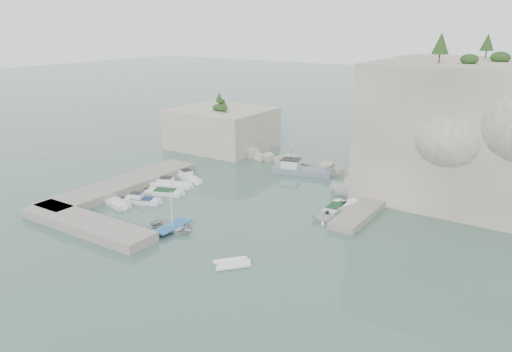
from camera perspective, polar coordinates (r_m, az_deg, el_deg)
The scene contains 22 objects.
ground at distance 59.49m, azimuth -3.22°, elevation -4.20°, with size 400.00×400.00×0.00m, color #45685D.
cliff_east at distance 69.17m, azimuth 24.48°, elevation 4.69°, with size 26.00×22.00×17.00m, color beige.
cliff_terrace at distance 68.52m, azimuth 14.78°, elevation -0.71°, with size 8.00×10.00×2.50m, color beige.
outcrop_west at distance 89.25m, azimuth -3.91°, elevation 5.47°, with size 16.00×14.00×7.00m, color beige.
quay_west at distance 69.68m, azimuth -14.99°, elevation -1.03°, with size 5.00×24.00×1.10m, color #9E9689.
quay_south at distance 57.79m, azimuth -18.85°, elevation -5.23°, with size 18.00×4.00×1.10m, color #9E9689.
ledge_east at distance 61.49m, azimuth 12.65°, elevation -3.48°, with size 3.00×16.00×0.80m, color #9E9689.
breakwater at distance 77.46m, azimuth 5.98°, elevation 1.44°, with size 28.00×3.00×1.40m, color beige.
motorboat_a at distance 72.01m, azimuth -7.70°, elevation -0.45°, with size 5.97×1.78×1.40m, color silver, non-canonical shape.
motorboat_b at distance 69.39m, azimuth -9.59°, elevation -1.22°, with size 6.11×2.00×1.40m, color white, non-canonical shape.
motorboat_c at distance 66.69m, azimuth -10.36°, elevation -2.04°, with size 5.42×1.97×0.70m, color white, non-canonical shape.
motorboat_d at distance 64.05m, azimuth -12.90°, elevation -3.02°, with size 5.20×1.55×1.40m, color silver, non-canonical shape.
motorboat_e at distance 63.92m, azimuth -15.55°, elevation -3.27°, with size 4.34×1.78×0.70m, color silver, non-canonical shape.
rowboat at distance 55.33m, azimuth -9.51°, elevation -6.13°, with size 3.72×5.21×1.08m, color silver.
inflatable_dinghy at distance 47.30m, azimuth -2.79°, elevation -10.15°, with size 3.59×1.74×0.44m, color white, non-canonical shape.
tender_east_a at distance 57.46m, azimuth 7.67°, elevation -5.13°, with size 2.50×2.90×1.53m, color white.
tender_east_b at distance 60.94m, azimuth 8.94°, elevation -3.85°, with size 4.96×1.69×0.70m, color silver, non-canonical shape.
tender_east_c at distance 62.14m, azimuth 10.18°, elevation -3.49°, with size 4.41×1.42×0.70m, color white, non-canonical shape.
tender_east_d at distance 65.89m, azimuth 10.44°, elevation -2.29°, with size 1.89×5.02×1.94m, color white.
work_boat at distance 74.65m, azimuth 5.30°, elevation 0.28°, with size 9.69×2.86×2.20m, color slate, non-canonical shape.
rowboat_mast at distance 54.34m, azimuth -9.65°, elevation -3.58°, with size 0.10×0.10×4.20m, color white.
vegetation at distance 70.34m, azimuth 21.44°, elevation 13.03°, with size 53.48×13.88×13.40m.
Camera 1 is at (33.47, -44.06, 21.84)m, focal length 35.00 mm.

